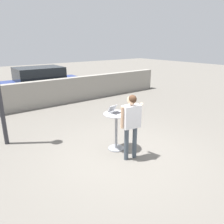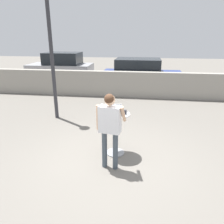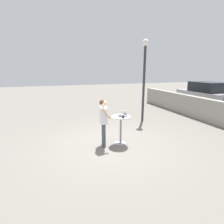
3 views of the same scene
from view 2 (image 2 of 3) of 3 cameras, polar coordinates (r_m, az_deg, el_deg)
name	(u,v)px [view 2 (image 2 of 3)]	position (r m, az deg, el deg)	size (l,w,h in m)	color
ground_plane	(110,162)	(5.07, -0.56, -12.97)	(50.00, 50.00, 0.00)	slate
pavement_kerb	(128,84)	(10.17, 4.20, 7.22)	(13.69, 0.35, 1.17)	gray
cafe_table	(115,128)	(5.12, 0.89, -4.22)	(0.67, 0.67, 1.02)	gray
laptop	(115,111)	(5.01, 0.84, 0.19)	(0.36, 0.38, 0.20)	#B7BABF
coffee_mug	(125,112)	(4.95, 3.43, -0.02)	(0.11, 0.08, 0.10)	#232328
standing_person	(110,122)	(4.41, -0.59, -2.72)	(0.61, 0.34, 1.65)	#424C56
parked_car_near_street	(140,75)	(11.43, 7.44, 9.61)	(4.06, 2.06, 1.62)	navy
parked_car_further_down	(61,67)	(14.21, -13.10, 11.41)	(3.88, 2.02, 1.75)	#9E9EA3
street_lamp	(50,39)	(7.41, -15.84, 17.96)	(0.32, 0.32, 4.02)	#2D2D33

